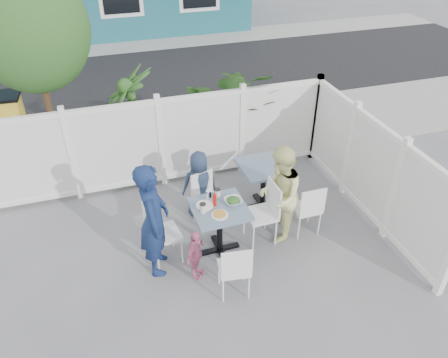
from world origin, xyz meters
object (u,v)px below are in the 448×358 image
object	(u,v)px
chair_back	(206,194)
woman	(280,195)
main_table	(219,218)
boy	(200,184)
man	(154,220)
spare_table	(264,175)
chair_right	(266,208)
toddler	(196,255)
chair_left	(158,230)
chair_near	(235,267)
utility_cabinet	(7,131)

from	to	relation	value
chair_back	woman	xyz separation A→B (m)	(0.91, -0.70, 0.27)
main_table	boy	xyz separation A→B (m)	(-0.04, 0.93, -0.05)
man	spare_table	bearing A→B (deg)	-55.02
chair_back	chair_right	bearing A→B (deg)	119.47
main_table	toddler	bearing A→B (deg)	-140.30
main_table	chair_left	size ratio (longest dim) A/B	0.83
chair_left	chair_right	size ratio (longest dim) A/B	0.99
main_table	chair_left	world-z (taller)	chair_left
spare_table	man	distance (m)	2.08
chair_near	boy	size ratio (longest dim) A/B	0.76
utility_cabinet	boy	distance (m)	3.98
spare_table	woman	size ratio (longest dim) A/B	0.52
chair_left	woman	distance (m)	1.78
toddler	woman	bearing A→B (deg)	-30.89
boy	woman	bearing A→B (deg)	140.51
chair_left	toddler	world-z (taller)	chair_left
spare_table	woman	distance (m)	0.76
chair_left	chair_right	xyz separation A→B (m)	(1.57, -0.00, 0.01)
utility_cabinet	chair_near	world-z (taller)	utility_cabinet
chair_right	toddler	xyz separation A→B (m)	(-1.17, -0.43, -0.18)
boy	chair_left	bearing A→B (deg)	49.57
main_table	toddler	world-z (taller)	main_table
woman	chair_back	bearing A→B (deg)	-103.09
spare_table	chair_near	world-z (taller)	chair_near
main_table	toddler	size ratio (longest dim) A/B	1.03
chair_right	chair_back	bearing A→B (deg)	44.35
chair_right	toddler	bearing A→B (deg)	108.73
utility_cabinet	man	size ratio (longest dim) A/B	0.78
chair_right	spare_table	bearing A→B (deg)	-20.96
chair_right	boy	size ratio (longest dim) A/B	0.85
chair_left	man	world-z (taller)	man
chair_left	man	distance (m)	0.30
chair_left	chair_back	distance (m)	1.10
utility_cabinet	toddler	xyz separation A→B (m)	(2.56, -3.94, -0.26)
spare_table	man	bearing A→B (deg)	-155.86
boy	toddler	bearing A→B (deg)	75.34
chair_near	toddler	xyz separation A→B (m)	(-0.39, 0.48, -0.12)
chair_right	boy	distance (m)	1.15
utility_cabinet	chair_back	size ratio (longest dim) A/B	1.54
spare_table	woman	world-z (taller)	woman
chair_left	man	bearing A→B (deg)	-34.76
man	toddler	bearing A→B (deg)	-114.86
main_table	boy	world-z (taller)	boy
main_table	chair_right	world-z (taller)	chair_right
chair_near	woman	xyz separation A→B (m)	(0.98, 0.91, 0.26)
spare_table	chair_back	world-z (taller)	chair_back
spare_table	man	world-z (taller)	man
woman	man	bearing A→B (deg)	-62.62
toddler	boy	bearing A→B (deg)	24.15
chair_left	utility_cabinet	bearing A→B (deg)	-156.28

